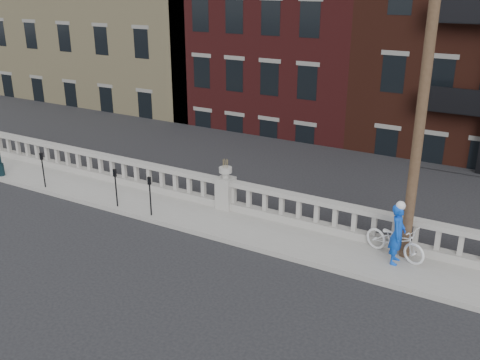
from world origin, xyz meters
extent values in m
plane|color=black|center=(0.00, 0.00, 0.00)|extent=(120.00, 120.00, 0.00)
cube|color=gray|center=(0.00, 3.00, 0.07)|extent=(32.00, 2.20, 0.15)
cube|color=gray|center=(0.00, 3.95, 0.28)|extent=(28.00, 0.34, 0.25)
cube|color=gray|center=(0.00, 3.95, 1.10)|extent=(28.00, 0.34, 0.16)
cube|color=gray|center=(0.00, 3.95, 0.70)|extent=(0.55, 0.55, 1.10)
cylinder|color=gray|center=(0.00, 3.95, 1.35)|extent=(0.24, 0.24, 0.20)
cylinder|color=gray|center=(0.00, 3.95, 1.53)|extent=(0.44, 0.44, 0.18)
cube|color=#605E59|center=(0.00, 4.30, -2.42)|extent=(36.00, 0.50, 5.15)
cube|color=black|center=(0.00, 25.95, -5.25)|extent=(80.00, 44.00, 0.50)
cube|color=#595651|center=(-2.00, 8.45, -3.00)|extent=(16.00, 7.00, 4.00)
cube|color=tan|center=(-17.00, 20.95, 5.00)|extent=(18.00, 16.00, 20.00)
cube|color=#411213|center=(-4.00, 19.95, 2.00)|extent=(10.00, 14.00, 14.00)
cylinder|color=#422D1E|center=(6.20, 3.60, 5.15)|extent=(0.28, 0.28, 10.00)
cylinder|color=#10252B|center=(-9.50, 2.15, 0.40)|extent=(0.28, 0.28, 0.50)
cylinder|color=black|center=(-6.95, 2.15, 0.70)|extent=(0.05, 0.05, 1.10)
cube|color=black|center=(-6.95, 2.15, 1.38)|extent=(0.10, 0.08, 0.26)
cube|color=black|center=(-6.95, 2.10, 1.42)|extent=(0.06, 0.01, 0.08)
cylinder|color=black|center=(-3.32, 2.15, 0.70)|extent=(0.05, 0.05, 1.10)
cube|color=black|center=(-3.32, 2.15, 1.38)|extent=(0.10, 0.08, 0.26)
cube|color=black|center=(-3.32, 2.10, 1.42)|extent=(0.06, 0.01, 0.08)
cylinder|color=black|center=(-1.82, 2.15, 0.70)|extent=(0.05, 0.05, 1.10)
cube|color=black|center=(-1.82, 2.15, 1.38)|extent=(0.10, 0.08, 0.26)
cube|color=black|center=(-1.82, 2.10, 1.42)|extent=(0.06, 0.01, 0.08)
imported|color=white|center=(5.95, 3.42, 0.64)|extent=(1.99, 1.20, 0.99)
imported|color=blue|center=(6.07, 3.08, 1.02)|extent=(0.46, 0.66, 1.73)
camera|label=1|loc=(8.95, -10.46, 7.55)|focal=40.00mm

